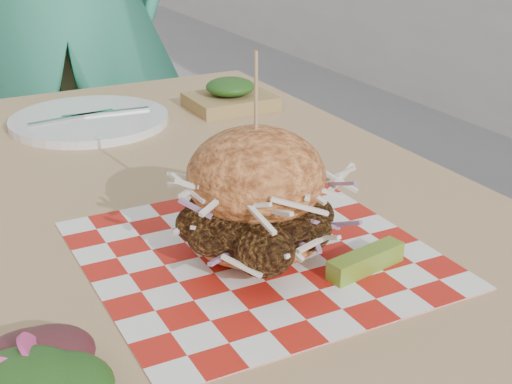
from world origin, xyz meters
TOP-DOWN VIEW (x-y plane):
  - patio_table at (-0.35, -0.32)m, footprint 0.80×1.20m
  - patio_chair at (-0.35, 0.76)m, footprint 0.43×0.44m
  - paper_liner at (-0.32, -0.52)m, footprint 0.36×0.36m
  - sandwich at (-0.32, -0.52)m, footprint 0.20×0.20m
  - pickle_spear at (-0.23, -0.60)m, footprint 0.10×0.04m
  - place_setting at (-0.35, 0.04)m, footprint 0.27×0.27m
  - kraft_tray at (-0.09, 0.02)m, footprint 0.15×0.12m

SIDE VIEW (x-z plane):
  - patio_chair at x=-0.35m, z-range 0.08..1.03m
  - patio_table at x=-0.35m, z-range 0.30..1.05m
  - paper_liner at x=-0.32m, z-range 0.75..0.75m
  - place_setting at x=-0.35m, z-range 0.75..0.77m
  - pickle_spear at x=-0.23m, z-range 0.75..0.77m
  - kraft_tray at x=-0.09m, z-range 0.74..0.80m
  - sandwich at x=-0.32m, z-range 0.70..0.93m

